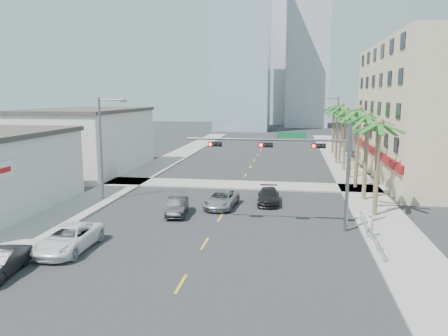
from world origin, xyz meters
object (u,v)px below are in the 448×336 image
object	(u,v)px
traffic_signal_mast	(300,157)
pedestrian	(370,225)
car_lane_center	(221,199)
car_parked_mid	(1,263)
car_lane_right	(268,196)
car_parked_far	(69,238)
car_lane_left	(177,206)

from	to	relation	value
traffic_signal_mast	pedestrian	xyz separation A→B (m)	(4.52, -1.49, -4.10)
car_lane_center	traffic_signal_mast	bearing A→B (deg)	-34.60
traffic_signal_mast	car_parked_mid	distance (m)	18.90
traffic_signal_mast	car_lane_right	xyz separation A→B (m)	(-2.41, 6.94, -4.41)
car_lane_center	car_parked_mid	bearing A→B (deg)	-115.25
traffic_signal_mast	car_lane_right	world-z (taller)	traffic_signal_mast
traffic_signal_mast	car_parked_mid	size ratio (longest dim) A/B	2.72
car_parked_far	car_lane_center	xyz separation A→B (m)	(7.39, 11.48, -0.07)
traffic_signal_mast	car_lane_left	world-z (taller)	traffic_signal_mast
car_lane_right	pedestrian	world-z (taller)	pedestrian
pedestrian	car_lane_left	bearing A→B (deg)	-13.54
car_parked_far	car_lane_right	bearing A→B (deg)	50.09
car_parked_far	car_lane_left	world-z (taller)	car_parked_far
car_parked_far	car_lane_right	xyz separation A→B (m)	(11.17, 13.31, -0.10)
car_parked_mid	car_lane_right	world-z (taller)	car_parked_mid
car_parked_mid	car_lane_right	size ratio (longest dim) A/B	0.92
car_parked_far	car_lane_left	bearing A→B (deg)	63.42
traffic_signal_mast	car_lane_center	size ratio (longest dim) A/B	2.28
traffic_signal_mast	car_parked_mid	bearing A→B (deg)	-145.69
car_parked_mid	car_lane_left	bearing A→B (deg)	57.94
car_lane_center	car_lane_right	size ratio (longest dim) A/B	1.09
car_parked_far	pedestrian	size ratio (longest dim) A/B	3.31
traffic_signal_mast	car_lane_center	world-z (taller)	traffic_signal_mast
car_lane_right	traffic_signal_mast	bearing A→B (deg)	-73.27
car_parked_mid	car_lane_center	size ratio (longest dim) A/B	0.84
pedestrian	car_lane_right	bearing A→B (deg)	-48.67
car_lane_center	car_lane_right	world-z (taller)	car_lane_center
car_lane_left	car_parked_far	bearing A→B (deg)	-124.49
car_lane_left	car_lane_center	size ratio (longest dim) A/B	0.83
car_parked_far	car_lane_center	world-z (taller)	car_parked_far
car_lane_right	pedestrian	distance (m)	10.92
car_parked_mid	pedestrian	world-z (taller)	pedestrian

